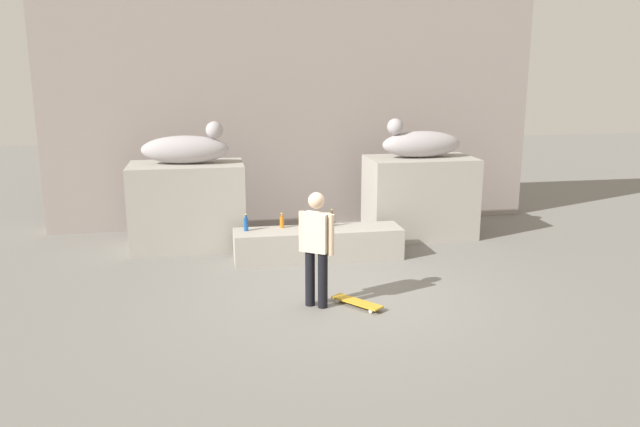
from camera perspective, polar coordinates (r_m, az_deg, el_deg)
The scene contains 13 objects.
ground_plane at distance 9.60m, azimuth 1.81°, elevation -7.39°, with size 40.00×40.00×0.00m, color slate.
facade_wall at distance 13.68m, azimuth -2.32°, elevation 11.95°, with size 10.35×0.60×6.15m, color gray.
pedestal_left at distance 12.16m, azimuth -11.83°, elevation 0.70°, with size 2.10×1.23×1.60m, color #A39E93.
pedestal_right at distance 12.85m, azimuth 8.96°, elevation 1.49°, with size 2.10×1.23×1.60m, color #A39E93.
statue_reclining_left at distance 11.97m, azimuth -11.90°, elevation 5.77°, with size 1.64×0.69×0.78m.
statue_reclining_right at distance 12.66m, azimuth 8.98°, elevation 6.29°, with size 1.62×0.61×0.78m.
ledge_block at distance 11.27m, azimuth -0.16°, elevation -2.76°, with size 2.98×0.72×0.55m, color #A39E93.
skater at distance 8.90m, azimuth -0.33°, elevation -2.81°, with size 0.46×0.37×1.67m.
skateboard at distance 9.18m, azimuth 3.36°, elevation -7.98°, with size 0.65×0.75×0.08m.
bottle_blue at distance 11.13m, azimuth -6.68°, elevation -0.93°, with size 0.08×0.08×0.30m.
bottle_orange at distance 11.28m, azimuth -3.46°, elevation -0.75°, with size 0.07×0.07×0.27m.
bottle_brown at distance 11.37m, azimuth 1.08°, elevation -0.52°, with size 0.06×0.06×0.31m.
bottle_green at distance 11.29m, azimuth -0.01°, elevation -0.70°, with size 0.08×0.08×0.27m.
Camera 1 is at (-1.88, -8.79, 3.39)m, focal length 35.50 mm.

